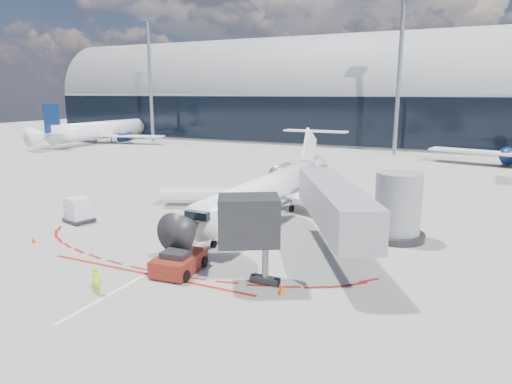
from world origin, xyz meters
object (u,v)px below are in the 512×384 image
at_px(ramp_worker, 96,280).
at_px(regional_jet, 271,188).
at_px(pushback_tug, 179,262).
at_px(uld_container, 78,210).

bearing_deg(ramp_worker, regional_jet, -107.99).
relative_size(pushback_tug, ramp_worker, 3.53).
bearing_deg(uld_container, ramp_worker, -26.90).
distance_m(pushback_tug, ramp_worker, 4.78).
distance_m(regional_jet, ramp_worker, 18.74).
bearing_deg(regional_jet, ramp_worker, -95.74).
distance_m(regional_jet, uld_container, 15.85).
bearing_deg(ramp_worker, uld_container, -53.09).
bearing_deg(regional_jet, pushback_tug, -88.75).
bearing_deg(uld_container, pushback_tug, -8.08).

